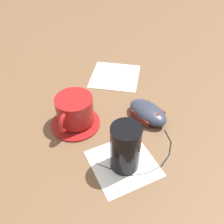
{
  "coord_description": "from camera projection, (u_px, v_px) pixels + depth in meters",
  "views": [
    {
      "loc": [
        0.29,
        0.32,
        0.45
      ],
      "look_at": [
        -0.01,
        -0.01,
        0.03
      ],
      "focal_mm": 40.0,
      "sensor_mm": 36.0,
      "label": 1
    }
  ],
  "objects": [
    {
      "name": "mouse_cable",
      "position": [
        146.0,
        160.0,
        0.54
      ],
      "size": [
        0.19,
        0.11,
        0.0
      ],
      "color": "black",
      "rests_on": "ground"
    },
    {
      "name": "napkin_under_glass",
      "position": [
        123.0,
        163.0,
        0.54
      ],
      "size": [
        0.17,
        0.17,
        0.0
      ],
      "primitive_type": "cube",
      "rotation": [
        0.0,
        0.0,
        -0.3
      ],
      "color": "white",
      "rests_on": "ground"
    },
    {
      "name": "napkin_spare",
      "position": [
        115.0,
        76.0,
        0.78
      ],
      "size": [
        0.2,
        0.2,
        0.0
      ],
      "primitive_type": "cube",
      "rotation": [
        0.0,
        0.0,
        0.65
      ],
      "color": "white",
      "rests_on": "ground"
    },
    {
      "name": "ground_plane",
      "position": [
        110.0,
        125.0,
        0.63
      ],
      "size": [
        3.0,
        3.0,
        0.0
      ],
      "primitive_type": "plane",
      "color": "brown"
    },
    {
      "name": "computer_mouse",
      "position": [
        148.0,
        112.0,
        0.63
      ],
      "size": [
        0.07,
        0.12,
        0.04
      ],
      "color": "#2D3342",
      "rests_on": "ground"
    },
    {
      "name": "saucer",
      "position": [
        76.0,
        123.0,
        0.62
      ],
      "size": [
        0.12,
        0.12,
        0.01
      ],
      "primitive_type": "cylinder",
      "color": "maroon",
      "rests_on": "ground"
    },
    {
      "name": "coffee_cup",
      "position": [
        74.0,
        110.0,
        0.6
      ],
      "size": [
        0.12,
        0.09,
        0.07
      ],
      "color": "maroon",
      "rests_on": "saucer"
    },
    {
      "name": "drinking_glass",
      "position": [
        125.0,
        147.0,
        0.5
      ],
      "size": [
        0.06,
        0.06,
        0.11
      ],
      "primitive_type": "cylinder",
      "color": "black",
      "rests_on": "napkin_under_glass"
    }
  ]
}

